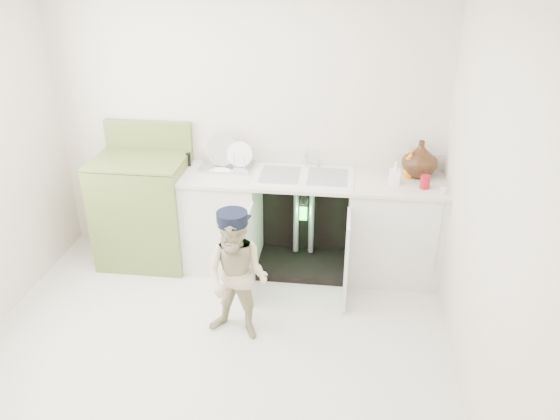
% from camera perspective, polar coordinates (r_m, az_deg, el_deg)
% --- Properties ---
extents(ground, '(3.50, 3.50, 0.00)m').
position_cam_1_polar(ground, '(4.22, -6.91, -13.93)').
color(ground, beige).
rests_on(ground, ground).
extents(room_shell, '(6.00, 5.50, 1.26)m').
position_cam_1_polar(room_shell, '(3.55, -7.98, 1.67)').
color(room_shell, beige).
rests_on(room_shell, ground).
extents(counter_run, '(2.44, 1.02, 1.21)m').
position_cam_1_polar(counter_run, '(4.88, 2.72, -1.09)').
color(counter_run, white).
rests_on(counter_run, ground).
extents(avocado_stove, '(0.81, 0.65, 1.26)m').
position_cam_1_polar(avocado_stove, '(5.14, -13.93, 0.20)').
color(avocado_stove, olive).
rests_on(avocado_stove, ground).
extents(repair_worker, '(0.74, 0.94, 1.03)m').
position_cam_1_polar(repair_worker, '(4.01, -4.52, -6.97)').
color(repair_worker, '#C2B98B').
rests_on(repair_worker, ground).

